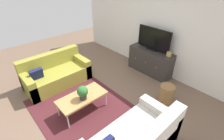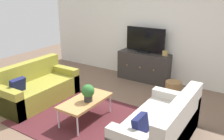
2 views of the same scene
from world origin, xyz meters
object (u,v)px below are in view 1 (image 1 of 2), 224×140
coffee_table (82,98)px  mantel_clock (169,54)px  tv_console (150,61)px  wicker_basket (166,93)px  potted_plant (83,92)px  couch_left_side (56,74)px  flat_screen_tv (154,39)px

coffee_table → mantel_clock: 2.53m
coffee_table → tv_console: bearing=90.6°
mantel_clock → wicker_basket: mantel_clock is taller
potted_plant → mantel_clock: size_ratio=2.39×
potted_plant → tv_console: tv_console is taller
couch_left_side → mantel_clock: (1.94, 2.37, 0.52)m
coffee_table → wicker_basket: bearing=57.8°
mantel_clock → wicker_basket: bearing=-56.1°
flat_screen_tv → mantel_clock: 0.61m
couch_left_side → coffee_table: couch_left_side is taller
coffee_table → tv_console: size_ratio=0.78×
mantel_clock → couch_left_side: bearing=-129.2°
mantel_clock → tv_console: bearing=-180.0°
coffee_table → flat_screen_tv: (-0.02, 2.46, 0.68)m
tv_console → mantel_clock: (0.55, 0.00, 0.43)m
tv_console → mantel_clock: size_ratio=10.28×
couch_left_side → mantel_clock: 3.11m
potted_plant → tv_console: bearing=92.4°
mantel_clock → flat_screen_tv: bearing=177.9°
couch_left_side → tv_console: bearing=59.7°
mantel_clock → wicker_basket: (0.52, -0.77, -0.59)m
tv_console → flat_screen_tv: 0.69m
tv_console → wicker_basket: size_ratio=3.10×
potted_plant → tv_console: (-0.10, 2.45, -0.22)m
coffee_table → tv_console: 2.44m
coffee_table → flat_screen_tv: size_ratio=1.01×
potted_plant → flat_screen_tv: size_ratio=0.30×
couch_left_side → potted_plant: size_ratio=5.44×
tv_console → mantel_clock: 0.70m
flat_screen_tv → wicker_basket: (1.07, -0.79, -0.84)m
flat_screen_tv → mantel_clock: size_ratio=7.97×
tv_console → coffee_table: bearing=-89.4°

